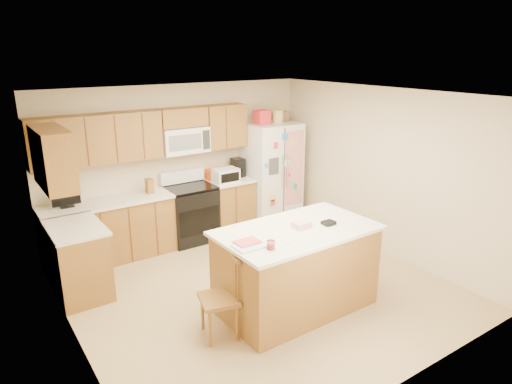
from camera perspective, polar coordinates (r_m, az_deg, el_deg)
ground at (r=6.15m, az=0.18°, el=-11.86°), size 4.50×4.50×0.00m
room_shell at (r=5.59m, az=0.20°, el=1.12°), size 4.60×4.60×2.52m
cabinetry at (r=6.88m, az=-15.17°, el=-0.95°), size 3.36×1.56×2.15m
stove at (r=7.49m, az=-8.21°, el=-2.55°), size 0.76×0.65×1.13m
refrigerator at (r=8.08m, az=1.89°, el=2.42°), size 0.90×0.79×2.04m
island at (r=5.52m, az=5.02°, el=-9.49°), size 1.88×1.11×1.11m
windsor_chair_left at (r=5.05m, az=-4.39°, el=-13.05°), size 0.48×0.50×0.96m
windsor_chair_back at (r=6.06m, az=-0.36°, el=-7.65°), size 0.42×0.41×0.93m
windsor_chair_right at (r=6.25m, az=11.75°, el=-7.53°), size 0.43×0.45×0.88m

